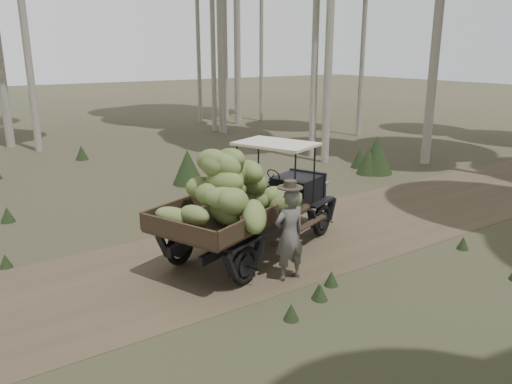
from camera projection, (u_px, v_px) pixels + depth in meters
ground at (172, 272)px, 10.03m from camera, size 120.00×120.00×0.00m
dirt_track at (172, 272)px, 10.03m from camera, size 70.00×4.00×0.01m
banana_truck at (242, 192)px, 10.30m from camera, size 5.21×3.50×2.53m
farmer at (289, 233)px, 9.49m from camera, size 0.67×0.50×1.98m
undergrowth at (58, 244)px, 10.14m from camera, size 23.37×20.33×1.35m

